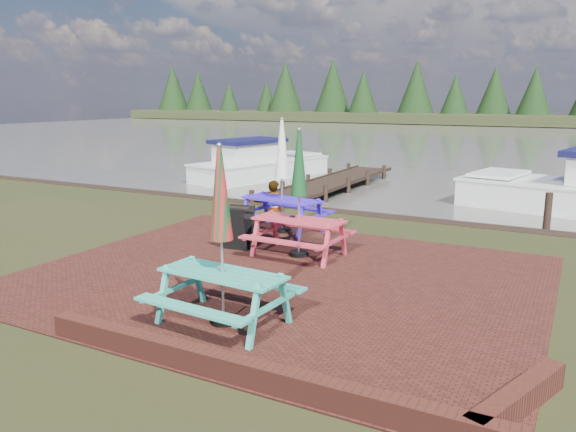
% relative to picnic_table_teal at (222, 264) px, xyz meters
% --- Properties ---
extents(ground, '(120.00, 120.00, 0.00)m').
position_rel_picnic_table_teal_xyz_m(ground, '(-0.29, 1.27, -0.90)').
color(ground, black).
rests_on(ground, ground).
extents(paving, '(9.00, 7.50, 0.02)m').
position_rel_picnic_table_teal_xyz_m(paving, '(-0.29, 2.27, -0.89)').
color(paving, '#371711').
rests_on(paving, ground).
extents(brick_wall, '(6.21, 1.79, 0.30)m').
position_rel_picnic_table_teal_xyz_m(brick_wall, '(1.86, -1.15, -0.75)').
color(brick_wall, '#4C1E16').
rests_on(brick_wall, ground).
extents(water, '(120.00, 60.00, 0.02)m').
position_rel_picnic_table_teal_xyz_m(water, '(-0.29, 38.27, -0.90)').
color(water, '#4D4B42').
rests_on(water, ground).
extents(far_treeline, '(120.00, 10.00, 8.10)m').
position_rel_picnic_table_teal_xyz_m(far_treeline, '(-0.29, 67.27, 2.38)').
color(far_treeline, black).
rests_on(far_treeline, ground).
extents(picnic_table_teal, '(1.97, 1.77, 2.58)m').
position_rel_picnic_table_teal_xyz_m(picnic_table_teal, '(0.00, 0.00, 0.00)').
color(picnic_table_teal, teal).
rests_on(picnic_table_teal, ground).
extents(picnic_table_red, '(1.92, 1.72, 2.59)m').
position_rel_picnic_table_teal_xyz_m(picnic_table_red, '(-0.62, 3.64, 0.00)').
color(picnic_table_red, '#C13142').
rests_on(picnic_table_red, ground).
extents(picnic_table_blue, '(2.22, 2.05, 2.72)m').
position_rel_picnic_table_teal_xyz_m(picnic_table_blue, '(-1.93, 5.35, 0.05)').
color(picnic_table_blue, '#391CD3').
rests_on(picnic_table_blue, ground).
extents(chalkboard, '(0.60, 0.61, 0.94)m').
position_rel_picnic_table_teal_xyz_m(chalkboard, '(-2.01, 3.46, -0.42)').
color(chalkboard, black).
rests_on(chalkboard, ground).
extents(jetty, '(1.76, 9.08, 1.00)m').
position_rel_picnic_table_teal_xyz_m(jetty, '(-3.79, 12.54, -0.79)').
color(jetty, black).
rests_on(jetty, ground).
extents(boat_jetty, '(3.67, 6.78, 1.87)m').
position_rel_picnic_table_teal_xyz_m(boat_jetty, '(-7.72, 13.98, -0.54)').
color(boat_jetty, silver).
rests_on(boat_jetty, ground).
extents(person, '(0.70, 0.54, 1.73)m').
position_rel_picnic_table_teal_xyz_m(person, '(-3.37, 7.53, -0.04)').
color(person, gray).
rests_on(person, ground).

